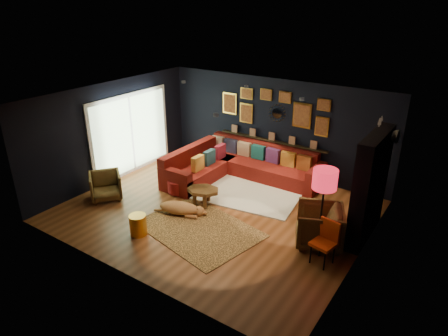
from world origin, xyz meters
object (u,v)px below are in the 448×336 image
Objects in this scene: orange_chair at (326,239)px; dog at (179,206)px; pouf at (177,186)px; coffee_table at (203,192)px; armchair_left at (106,185)px; armchair_right at (319,224)px; sectional at (235,166)px; gold_stool at (138,225)px; floor_lamp at (325,183)px.

orange_chair is 3.37m from dog.
pouf is at bearing -176.54° from orange_chair.
coffee_table is 3.20m from orange_chair.
armchair_right is (5.00, 1.04, 0.08)m from armchair_left.
sectional is 7.72× the size of gold_stool.
floor_lamp is (0.05, -0.11, 0.96)m from armchair_right.
armchair_left is (-1.94, -2.79, 0.04)m from sectional.
floor_lamp is at bearing -42.00° from armchair_left.
orange_chair is (0.32, -0.49, 0.05)m from armchair_right.
armchair_right is (3.06, -1.75, 0.12)m from sectional.
dog is at bearing -47.86° from pouf.
floor_lamp reaches higher than dog.
orange_chair is at bearing -46.54° from armchair_left.
gold_stool is at bearing -148.01° from orange_chair.
orange_chair reaches higher than armchair_left.
armchair_right is 0.72× the size of dog.
armchair_right is (2.85, -0.00, 0.10)m from coffee_table.
orange_chair reaches higher than gold_stool.
sectional is 4.06m from orange_chair.
armchair_left is 0.82× the size of armchair_right.
orange_chair is at bearing 19.71° from gold_stool.
sectional is at bearing 149.17° from floor_lamp.
dog is (0.16, 1.11, -0.01)m from gold_stool.
orange_chair is at bearing -33.53° from sectional.
pouf is at bearing -115.54° from armchair_right.
dog is at bearing -106.92° from coffee_table.
armchair_left is at bearing -101.65° from armchair_right.
pouf is 0.29× the size of floor_lamp.
orange_chair is 0.51× the size of floor_lamp.
sectional is 2.74× the size of dog.
armchair_right is 3.12m from dog.
gold_stool is at bearing -73.90° from pouf.
sectional is 2.05× the size of floor_lamp.
armchair_right reaches higher than sectional.
armchair_left reaches higher than dog.
orange_chair is (4.07, -0.63, 0.31)m from pouf.
pouf is 1.05m from dog.
armchair_right is 1.06× the size of orange_chair.
floor_lamp is at bearing 0.98° from armchair_right.
coffee_table is at bearing 177.74° from floor_lamp.
pouf is at bearing -113.09° from sectional.
gold_stool is (1.80, -0.71, -0.14)m from armchair_left.
floor_lamp reaches higher than armchair_left.
sectional is at bearing 66.91° from pouf.
coffee_table is 0.73× the size of dog.
pouf is 4.13m from orange_chair.
floor_lamp reaches higher than coffee_table.
armchair_right reaches higher than armchair_left.
armchair_right reaches higher than dog.
dog is at bearing -101.50° from armchair_right.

